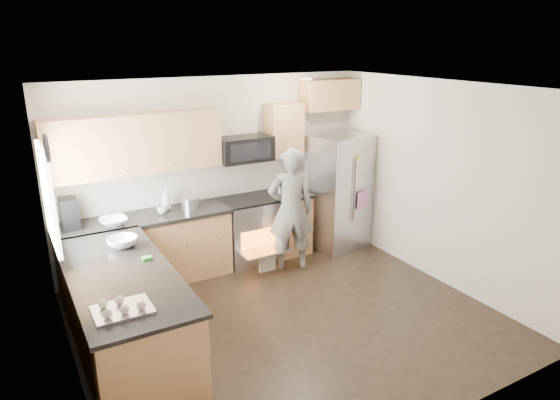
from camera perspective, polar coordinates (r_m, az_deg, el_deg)
ground at (r=5.88m, az=0.96°, el=-13.47°), size 4.50×4.50×0.00m
room_shell at (r=5.21m, az=0.61°, el=2.44°), size 4.54×4.04×2.62m
back_cabinet_run at (r=6.71m, az=-11.02°, el=-0.65°), size 4.45×0.64×2.50m
peninsula at (r=5.31m, az=-17.34°, el=-12.27°), size 0.96×2.36×1.03m
stove_range at (r=7.09m, az=-3.55°, el=-1.79°), size 0.76×0.97×1.79m
refrigerator at (r=7.57m, az=6.78°, el=0.92°), size 0.95×0.80×1.73m
person at (r=6.76m, az=1.24°, el=-1.14°), size 0.73×0.60×1.72m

